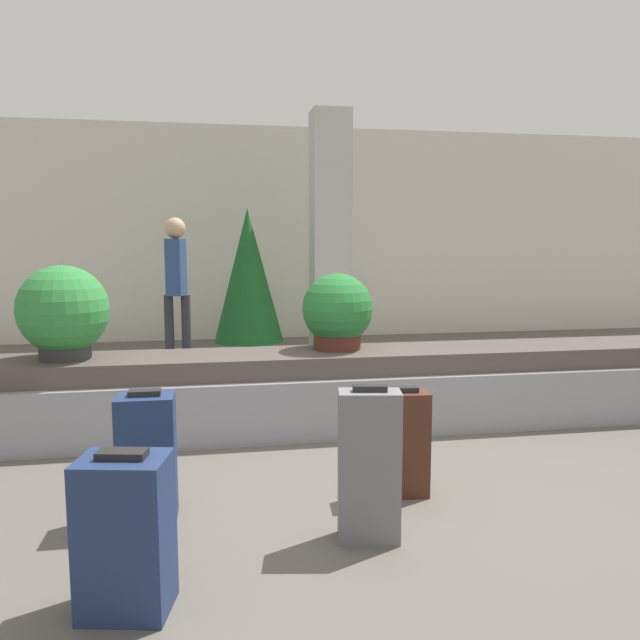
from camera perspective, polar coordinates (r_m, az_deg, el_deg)
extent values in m
plane|color=#59544C|center=(3.79, 3.87, -15.85)|extent=(18.00, 18.00, 0.00)
cube|color=beige|center=(9.62, -5.06, 7.85)|extent=(18.00, 0.06, 3.20)
cube|color=gray|center=(5.02, 0.00, -7.27)|extent=(6.57, 0.79, 0.46)
cube|color=#4C423D|center=(4.95, 0.00, -3.80)|extent=(6.31, 0.63, 0.16)
cube|color=beige|center=(8.47, 0.92, 7.98)|extent=(0.50, 0.50, 3.20)
cube|color=#472319|center=(3.74, 7.67, -11.14)|extent=(0.29, 0.19, 0.62)
cube|color=black|center=(3.65, 7.75, -6.33)|extent=(0.16, 0.07, 0.03)
cube|color=slate|center=(3.17, 4.51, -13.19)|extent=(0.33, 0.22, 0.76)
cube|color=black|center=(3.05, 4.58, -6.24)|extent=(0.17, 0.09, 0.03)
cube|color=navy|center=(2.74, -17.36, -18.26)|extent=(0.39, 0.33, 0.64)
cube|color=black|center=(2.61, -17.64, -11.61)|extent=(0.21, 0.13, 0.03)
cube|color=navy|center=(3.51, -15.55, -12.06)|extent=(0.30, 0.23, 0.68)
cube|color=black|center=(3.41, -15.75, -6.43)|extent=(0.17, 0.08, 0.03)
cylinder|color=#4C2319|center=(5.04, 1.59, -1.69)|extent=(0.38, 0.38, 0.17)
sphere|color=#236B2D|center=(5.01, 1.60, 1.05)|extent=(0.57, 0.57, 0.57)
cylinder|color=#2D2D2D|center=(4.98, -22.28, -2.25)|extent=(0.37, 0.37, 0.18)
sphere|color=#2D7F38|center=(4.94, -22.43, 0.87)|extent=(0.66, 0.66, 0.66)
cylinder|color=#282833|center=(7.69, -13.61, -0.93)|extent=(0.11, 0.11, 0.85)
cylinder|color=#282833|center=(7.68, -12.12, -0.90)|extent=(0.11, 0.11, 0.85)
cube|color=navy|center=(7.62, -13.03, 4.74)|extent=(0.24, 0.35, 0.67)
sphere|color=tan|center=(7.62, -13.12, 8.19)|extent=(0.25, 0.25, 0.25)
cylinder|color=#4C331E|center=(8.28, -6.48, -2.54)|extent=(0.16, 0.16, 0.18)
cone|color=#195623|center=(8.18, -6.58, 4.08)|extent=(0.90, 0.90, 1.73)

